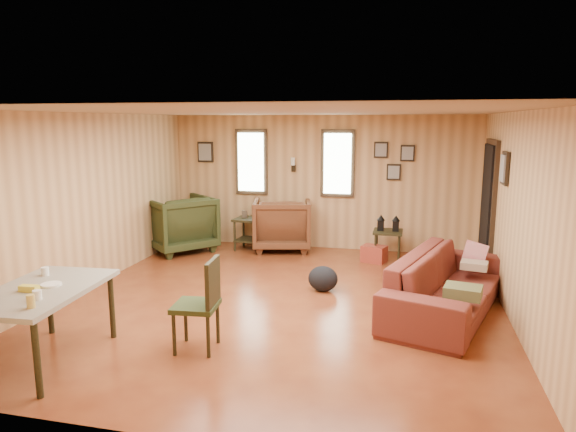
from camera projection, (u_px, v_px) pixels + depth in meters
The scene contains 11 objects.
room at pixel (299, 206), 6.60m from camera, with size 5.54×6.04×2.44m.
sofa at pixel (448, 274), 6.16m from camera, with size 2.45×0.71×0.96m, color maroon.
recliner_brown at pixel (282, 221), 9.22m from camera, with size 1.00×0.94×1.03m, color #552E19.
recliner_green at pixel (180, 221), 9.10m from camera, with size 1.06×0.99×1.09m, color #2B3217.
end_table at pixel (251, 228), 9.22m from camera, with size 0.60×0.55×0.71m.
side_table at pixel (388, 229), 8.53m from camera, with size 0.48×0.48×0.76m.
cooler at pixel (374, 254), 8.45m from camera, with size 0.45×0.38×0.27m.
backpack at pixel (323, 279), 6.98m from camera, with size 0.49×0.42×0.35m.
sofa_pillows at pixel (469, 274), 6.09m from camera, with size 0.67×1.67×0.34m.
dining_table at pixel (40, 295), 4.83m from camera, with size 0.96×1.49×0.94m.
dining_chair at pixel (203, 299), 5.12m from camera, with size 0.47×0.47×0.95m.
Camera 1 is at (1.53, -6.10, 2.28)m, focal length 32.00 mm.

